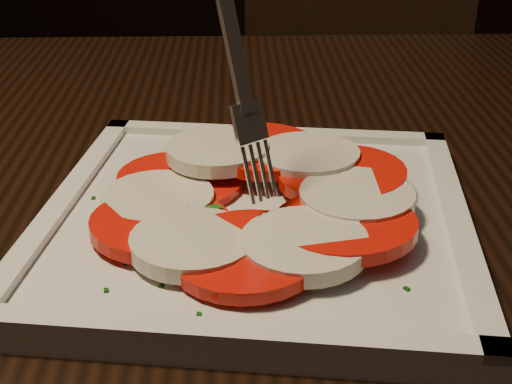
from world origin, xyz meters
name	(u,v)px	position (x,y,z in m)	size (l,w,h in m)	color
table	(148,275)	(-0.19, -0.16, 0.65)	(1.28, 0.92, 0.75)	black
chair	(338,113)	(0.00, 0.56, 0.53)	(0.52, 0.52, 0.93)	black
plate	(256,222)	(-0.09, -0.24, 0.76)	(0.27, 0.27, 0.01)	silver
caprese_salad	(256,198)	(-0.09, -0.25, 0.78)	(0.21, 0.23, 0.03)	red
fork	(224,34)	(-0.11, -0.24, 0.88)	(0.03, 0.07, 0.19)	white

